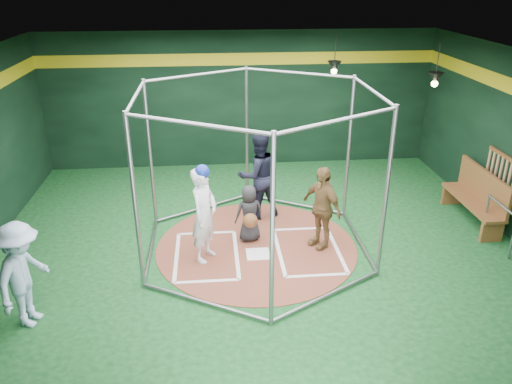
{
  "coord_description": "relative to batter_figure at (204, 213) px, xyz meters",
  "views": [
    {
      "loc": [
        -0.77,
        -8.24,
        4.83
      ],
      "look_at": [
        0.0,
        0.1,
        1.1
      ],
      "focal_mm": 35.0,
      "sensor_mm": 36.0,
      "label": 1
    }
  ],
  "objects": [
    {
      "name": "pendant_lamp_near",
      "position": [
        3.16,
        3.93,
        1.82
      ],
      "size": [
        0.34,
        0.34,
        0.9
      ],
      "color": "black",
      "rests_on": "room_shell"
    },
    {
      "name": "pendant_lamp_far",
      "position": [
        4.96,
        2.33,
        1.82
      ],
      "size": [
        0.34,
        0.34,
        0.9
      ],
      "color": "black",
      "rests_on": "room_shell"
    },
    {
      "name": "clay_disc",
      "position": [
        0.96,
        0.33,
        -0.91
      ],
      "size": [
        3.8,
        3.8,
        0.01
      ],
      "primitive_type": "cylinder",
      "color": "brown",
      "rests_on": "ground"
    },
    {
      "name": "room_shell",
      "position": [
        0.96,
        0.34,
        0.84
      ],
      "size": [
        10.1,
        9.1,
        3.53
      ],
      "color": "#0D3A16",
      "rests_on": "ground"
    },
    {
      "name": "batter_box_left",
      "position": [
        0.01,
        0.08,
        -0.9
      ],
      "size": [
        1.17,
        1.77,
        0.01
      ],
      "color": "white",
      "rests_on": "clay_disc"
    },
    {
      "name": "batter_figure",
      "position": [
        0.0,
        0.0,
        0.0
      ],
      "size": [
        0.66,
        0.76,
        1.82
      ],
      "color": "white",
      "rests_on": "clay_disc"
    },
    {
      "name": "umpire",
      "position": [
        1.12,
        1.64,
        0.02
      ],
      "size": [
        1.08,
        0.96,
        1.86
      ],
      "primitive_type": "imported",
      "rotation": [
        0.0,
        0.0,
        3.47
      ],
      "color": "black",
      "rests_on": "clay_disc"
    },
    {
      "name": "batter_box_right",
      "position": [
        1.91,
        0.08,
        -0.9
      ],
      "size": [
        1.17,
        1.77,
        0.01
      ],
      "color": "white",
      "rests_on": "clay_disc"
    },
    {
      "name": "steel_railing",
      "position": [
        5.51,
        -0.05,
        -0.34
      ],
      "size": [
        0.05,
        1.0,
        0.86
      ],
      "color": "gray",
      "rests_on": "ground"
    },
    {
      "name": "catcher_figure",
      "position": [
        0.85,
        0.59,
        -0.34
      ],
      "size": [
        0.62,
        0.63,
        1.13
      ],
      "color": "black",
      "rests_on": "clay_disc"
    },
    {
      "name": "dugout_bench",
      "position": [
        5.6,
        0.98,
        -0.34
      ],
      "size": [
        0.45,
        1.94,
        1.13
      ],
      "color": "brown",
      "rests_on": "ground"
    },
    {
      "name": "bystander_blue",
      "position": [
        -2.59,
        -1.57,
        -0.09
      ],
      "size": [
        0.86,
        1.19,
        1.66
      ],
      "primitive_type": "imported",
      "rotation": [
        0.0,
        0.0,
        1.32
      ],
      "color": "#AEC8E6",
      "rests_on": "ground"
    },
    {
      "name": "bat_rack",
      "position": [
        5.89,
        0.73,
        0.13
      ],
      "size": [
        0.07,
        1.25,
        0.98
      ],
      "color": "brown",
      "rests_on": "room_shell"
    },
    {
      "name": "home_plate",
      "position": [
        0.96,
        0.03,
        -0.9
      ],
      "size": [
        0.43,
        0.43,
        0.01
      ],
      "primitive_type": "cube",
      "color": "white",
      "rests_on": "clay_disc"
    },
    {
      "name": "visitor_leopard",
      "position": [
        2.16,
        0.27,
        -0.11
      ],
      "size": [
        0.83,
        1.0,
        1.6
      ],
      "primitive_type": "imported",
      "rotation": [
        0.0,
        0.0,
        -1.02
      ],
      "color": "#A37C46",
      "rests_on": "clay_disc"
    },
    {
      "name": "batting_cage",
      "position": [
        0.96,
        0.33,
        0.58
      ],
      "size": [
        4.05,
        4.67,
        3.0
      ],
      "color": "gray",
      "rests_on": "ground"
    }
  ]
}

